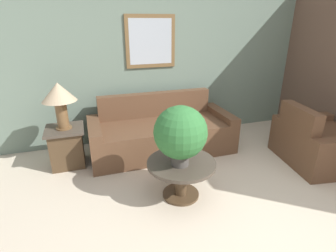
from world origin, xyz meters
TOP-DOWN VIEW (x-y plane):
  - ground_plane at (0.00, 0.00)m, footprint 20.00×20.00m
  - wall_back at (-0.01, 2.84)m, footprint 6.56×0.09m
  - couch_main at (-0.51, 2.21)m, footprint 2.26×0.95m
  - armchair at (1.58, 1.11)m, footprint 1.13×1.25m
  - coffee_table at (-0.65, 0.96)m, footprint 0.81×0.81m
  - side_table at (-1.96, 2.18)m, footprint 0.52×0.52m
  - table_lamp at (-1.96, 2.18)m, footprint 0.46×0.46m
  - potted_plant_on_table at (-0.68, 0.91)m, footprint 0.59×0.59m

SIDE VIEW (x-z plane):
  - ground_plane at x=0.00m, z-range 0.00..0.00m
  - side_table at x=-1.96m, z-range 0.01..0.58m
  - armchair at x=1.58m, z-range -0.15..0.74m
  - couch_main at x=-0.51m, z-range -0.15..0.74m
  - coffee_table at x=-0.65m, z-range 0.10..0.57m
  - potted_plant_on_table at x=-0.68m, z-range 0.51..1.20m
  - table_lamp at x=-1.96m, z-range 0.72..1.38m
  - wall_back at x=-0.01m, z-range 0.01..2.61m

